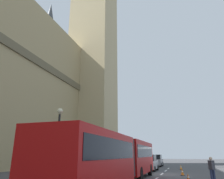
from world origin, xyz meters
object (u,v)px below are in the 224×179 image
object	(u,v)px
clock_tower	(95,6)
articulated_bus	(117,156)
street_lamp	(58,138)
sedan_lead	(149,163)
pedestrian_near_cones	(212,169)
traffic_cone_middle	(182,172)
traffic_cone_east	(181,167)
traffic_cone_west	(188,178)
sedan_trailing	(156,161)

from	to	relation	value
clock_tower	articulated_bus	distance (m)	47.60
street_lamp	articulated_bus	bearing A→B (deg)	-86.43
street_lamp	sedan_lead	bearing A→B (deg)	-20.13
articulated_bus	pedestrian_near_cones	size ratio (longest dim) A/B	9.56
traffic_cone_middle	traffic_cone_east	xyz separation A→B (m)	(8.20, 0.27, 0.00)
traffic_cone_west	sedan_trailing	bearing A→B (deg)	13.12
articulated_bus	traffic_cone_west	distance (m)	5.34
clock_tower	sedan_lead	distance (m)	42.60
sedan_trailing	traffic_cone_middle	world-z (taller)	sedan_trailing
traffic_cone_west	traffic_cone_middle	xyz separation A→B (m)	(5.07, 0.44, 0.00)
sedan_lead	traffic_cone_middle	size ratio (longest dim) A/B	7.59
traffic_cone_east	pedestrian_near_cones	xyz separation A→B (m)	(-13.27, -2.32, 0.63)
clock_tower	pedestrian_near_cones	world-z (taller)	clock_tower
articulated_bus	street_lamp	world-z (taller)	street_lamp
traffic_cone_west	pedestrian_near_cones	distance (m)	1.73
traffic_cone_middle	street_lamp	size ratio (longest dim) A/B	0.11
street_lamp	sedan_trailing	bearing A→B (deg)	-10.80
pedestrian_near_cones	traffic_cone_middle	bearing A→B (deg)	22.05
sedan_trailing	traffic_cone_west	size ratio (longest dim) A/B	7.59
clock_tower	pedestrian_near_cones	bearing A→B (deg)	-140.66
clock_tower	sedan_trailing	distance (m)	40.14
traffic_cone_east	pedestrian_near_cones	bearing A→B (deg)	-170.09
clock_tower	traffic_cone_west	size ratio (longest dim) A/B	125.58
sedan_trailing	street_lamp	world-z (taller)	street_lamp
sedan_lead	traffic_cone_west	xyz separation A→B (m)	(-9.72, -4.27, -0.63)
street_lamp	clock_tower	bearing A→B (deg)	19.13
sedan_trailing	traffic_cone_east	bearing A→B (deg)	-148.86
traffic_cone_middle	traffic_cone_east	distance (m)	8.21
clock_tower	articulated_bus	bearing A→B (deg)	-152.66
traffic_cone_middle	traffic_cone_west	bearing A→B (deg)	-175.07
articulated_bus	traffic_cone_east	bearing A→B (deg)	-13.07
street_lamp	pedestrian_near_cones	bearing A→B (deg)	-74.39
articulated_bus	traffic_cone_east	world-z (taller)	articulated_bus
traffic_cone_east	street_lamp	size ratio (longest dim) A/B	0.11
sedan_lead	sedan_trailing	world-z (taller)	same
sedan_lead	traffic_cone_west	world-z (taller)	sedan_lead
articulated_bus	traffic_cone_west	xyz separation A→B (m)	(2.65, -4.40, -1.46)
street_lamp	traffic_cone_east	bearing A→B (deg)	-26.85
pedestrian_near_cones	traffic_cone_east	bearing A→B (deg)	9.91
clock_tower	traffic_cone_middle	size ratio (longest dim) A/B	125.58
pedestrian_near_cones	traffic_cone_west	bearing A→B (deg)	90.34
traffic_cone_west	traffic_cone_east	world-z (taller)	same
clock_tower	sedan_lead	bearing A→B (deg)	-136.14
traffic_cone_middle	pedestrian_near_cones	world-z (taller)	pedestrian_near_cones
street_lamp	traffic_cone_west	bearing A→B (deg)	-71.80
traffic_cone_west	traffic_cone_east	size ratio (longest dim) A/B	1.00
traffic_cone_west	traffic_cone_east	bearing A→B (deg)	3.04
articulated_bus	traffic_cone_east	size ratio (longest dim) A/B	27.84
sedan_trailing	street_lamp	size ratio (longest dim) A/B	0.83
clock_tower	street_lamp	distance (m)	45.62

